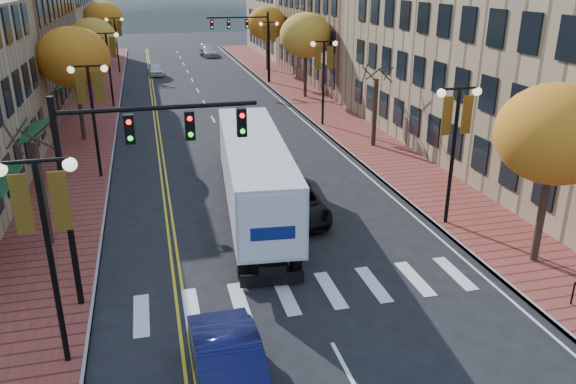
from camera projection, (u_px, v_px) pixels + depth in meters
ground at (323, 326)px, 17.50m from camera, size 200.00×200.00×0.00m
sidewalk_left at (94, 112)px, 44.84m from camera, size 4.00×85.00×0.15m
sidewalk_right at (310, 101)px, 48.93m from camera, size 4.00×85.00×0.15m
building_left_far at (35, 25)px, 67.13m from camera, size 12.00×26.00×9.50m
building_right_near at (541, 25)px, 33.50m from camera, size 15.00×28.00×15.00m
building_right_mid at (373, 30)px, 57.93m from camera, size 15.00×24.00×10.00m
building_right_far at (313, 13)px, 77.66m from camera, size 15.00×20.00×11.00m
tree_left_a at (43, 194)px, 21.88m from camera, size 0.28×0.28×4.20m
tree_left_b at (73, 57)px, 35.22m from camera, size 4.48×4.48×7.21m
tree_left_c at (93, 38)px, 49.84m from camera, size 4.16×4.16×6.69m
tree_left_d at (103, 18)px, 65.93m from camera, size 4.61×4.61×7.42m
tree_right_a at (555, 134)px, 19.54m from camera, size 4.16×4.16×6.69m
tree_right_b at (375, 113)px, 35.03m from camera, size 0.28×0.28×4.20m
tree_right_c at (306, 35)px, 48.36m from camera, size 4.48×4.48×7.21m
tree_right_d at (267, 23)px, 62.90m from camera, size 4.35×4.35×7.00m
lamp_left_a at (45, 225)px, 14.25m from camera, size 1.96×0.36×6.05m
lamp_left_b at (91, 100)px, 28.73m from camera, size 1.96×0.36×6.05m
lamp_left_c at (108, 55)px, 45.02m from camera, size 1.96×0.36×6.05m
lamp_left_d at (116, 34)px, 61.31m from camera, size 1.96×0.36×6.05m
lamp_right_a at (455, 130)px, 23.09m from camera, size 1.96×0.36×6.05m
lamp_right_b at (324, 66)px, 39.38m from camera, size 1.96×0.36×6.05m
lamp_right_c at (269, 40)px, 55.68m from camera, size 1.96×0.36×6.05m
traffic_mast_near at (127, 160)px, 17.20m from camera, size 6.10×0.35×7.00m
traffic_mast_far at (249, 34)px, 54.99m from camera, size 6.10×0.34×7.00m
semi_truck at (252, 166)px, 25.37m from camera, size 3.76×15.21×3.76m
navy_sedan at (230, 373)px, 14.20m from camera, size 1.80×4.91×1.61m
black_suv at (297, 203)px, 25.20m from camera, size 2.32×4.91×1.35m
car_far_white at (155, 70)px, 61.52m from camera, size 1.72×3.83×1.28m
car_far_silver at (208, 51)px, 76.27m from camera, size 2.34×4.81×1.35m
car_far_oncoming at (206, 49)px, 78.16m from camera, size 2.04×4.55×1.45m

